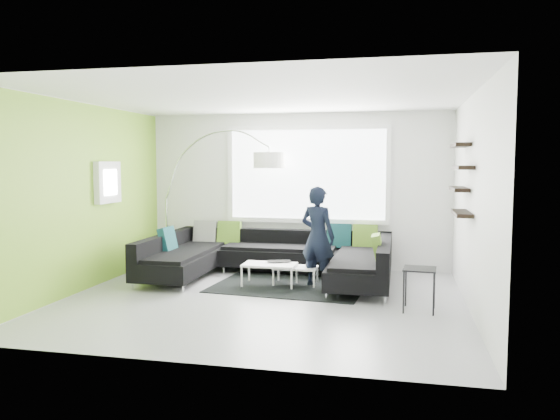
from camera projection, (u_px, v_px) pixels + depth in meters
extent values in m
plane|color=gray|center=(263.00, 300.00, 7.62)|extent=(5.50, 5.50, 0.00)
cube|color=silver|center=(296.00, 191.00, 9.93)|extent=(5.50, 0.04, 2.80)
cube|color=silver|center=(197.00, 218.00, 5.07)|extent=(5.50, 0.04, 2.80)
cube|color=silver|center=(83.00, 197.00, 8.09)|extent=(0.04, 5.00, 2.80)
cube|color=silver|center=(473.00, 203.00, 6.91)|extent=(0.04, 5.00, 2.80)
cube|color=white|center=(262.00, 97.00, 7.38)|extent=(5.50, 5.00, 0.04)
cube|color=#7FB72D|center=(84.00, 197.00, 8.09)|extent=(0.01, 5.00, 2.80)
cube|color=white|center=(307.00, 174.00, 9.83)|extent=(2.96, 0.06, 1.68)
cube|color=white|center=(108.00, 182.00, 8.64)|extent=(0.12, 0.66, 0.66)
cube|color=black|center=(461.00, 179.00, 7.30)|extent=(0.20, 1.24, 0.95)
cube|color=black|center=(270.00, 268.00, 8.84)|extent=(3.84, 2.38, 0.40)
cube|color=black|center=(270.00, 247.00, 8.81)|extent=(3.84, 2.38, 0.30)
cube|color=#4C7219|center=(270.00, 243.00, 8.81)|extent=(3.44, 0.21, 0.42)
cube|color=black|center=(290.00, 285.00, 8.48)|extent=(2.44, 1.87, 0.01)
cube|color=silver|center=(283.00, 274.00, 8.51)|extent=(1.06, 0.62, 0.35)
cube|color=black|center=(419.00, 290.00, 7.03)|extent=(0.44, 0.44, 0.56)
imported|color=black|center=(318.00, 237.00, 8.39)|extent=(0.82, 0.75, 1.55)
imported|color=black|center=(279.00, 262.00, 8.53)|extent=(0.51, 0.45, 0.03)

